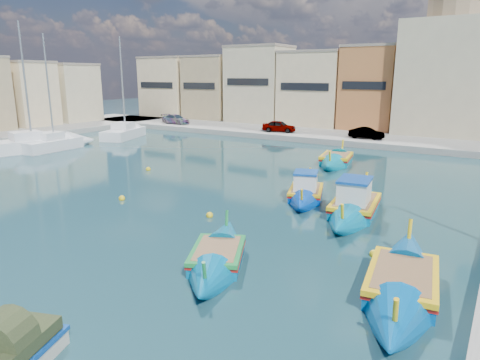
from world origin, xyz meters
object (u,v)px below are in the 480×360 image
Objects in this scene: yacht_midnorth at (66,143)px; luzzu_cyan_south at (217,258)px; luzzu_blue_cabin at (306,193)px; luzzu_blue_south at (402,284)px; luzzu_green at (336,160)px; church_block at (454,61)px; tender_near at (6,358)px; yacht_mid at (51,144)px; luzzu_turquoise_cabin at (355,207)px; yacht_north at (131,132)px.

luzzu_cyan_south is at bearing -26.13° from yacht_midnorth.
luzzu_blue_cabin is 0.80× the size of luzzu_blue_south.
luzzu_blue_south is (9.21, -19.03, -0.01)m from luzzu_green.
church_block reaches higher than tender_near.
luzzu_blue_cabin is 0.65× the size of yacht_midnorth.
luzzu_blue_cabin is 27.88m from yacht_mid.
luzzu_cyan_south is (-2.51, -8.80, -0.13)m from luzzu_turquoise_cabin.
church_block is at bearing 75.15° from luzzu_green.
luzzu_blue_south is 36.64m from yacht_mid.
luzzu_cyan_south is at bearing -166.83° from luzzu_blue_south.
luzzu_green is 20.72m from luzzu_cyan_south.
church_block is 2.57× the size of luzzu_blue_cabin.
yacht_mid reaches higher than luzzu_blue_cabin.
luzzu_cyan_south is 31.13m from yacht_mid.
luzzu_turquoise_cabin is 31.26m from yacht_mid.
luzzu_turquoise_cabin is (-0.13, -32.12, -8.04)m from church_block.
luzzu_green is 2.69× the size of tender_near.
yacht_midnorth is at bearing 160.45° from luzzu_blue_south.
luzzu_turquoise_cabin is 34.08m from yacht_north.
tender_near is at bearing -127.62° from luzzu_blue_south.
luzzu_blue_cabin is 11.13m from luzzu_blue_south.
luzzu_cyan_south is (-6.44, -1.51, -0.04)m from luzzu_blue_south.
church_block is at bearing 42.43° from yacht_mid.
yacht_north is at bearing 155.02° from luzzu_blue_cabin.
church_block is 1.66× the size of yacht_midnorth.
yacht_midnorth is 1.43m from yacht_mid.
luzzu_blue_cabin is 1.03× the size of luzzu_cyan_south.
luzzu_blue_cabin is at bearing 160.16° from luzzu_turquoise_cabin.
luzzu_blue_cabin is at bearing 130.38° from luzzu_blue_south.
church_block is 2.20× the size of luzzu_green.
yacht_mid is (-31.05, 3.62, 0.13)m from luzzu_turquoise_cabin.
luzzu_green is at bearing 115.82° from luzzu_blue_south.
yacht_mid reaches higher than luzzu_turquoise_cabin.
luzzu_green is at bearing 15.09° from yacht_midnorth.
luzzu_turquoise_cabin is 0.81× the size of yacht_north.
luzzu_turquoise_cabin is 3.49m from luzzu_blue_cabin.
yacht_mid reaches higher than luzzu_blue_south.
yacht_north is at bearing 132.19° from tender_near.
yacht_north reaches higher than luzzu_turquoise_cabin.
luzzu_green is 26.13m from yacht_midnorth.
yacht_north reaches higher than luzzu_blue_cabin.
church_block is 42.98m from yacht_mid.
yacht_midnorth reaches higher than luzzu_blue_cabin.
yacht_north is at bearing 174.73° from luzzu_green.
yacht_north reaches higher than luzzu_cyan_south.
church_block is 5.93× the size of tender_near.
luzzu_turquoise_cabin reaches higher than luzzu_green.
luzzu_green is 0.93× the size of luzzu_blue_south.
luzzu_cyan_south is 0.61× the size of yacht_north.
church_block is 41.72m from yacht_midnorth.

